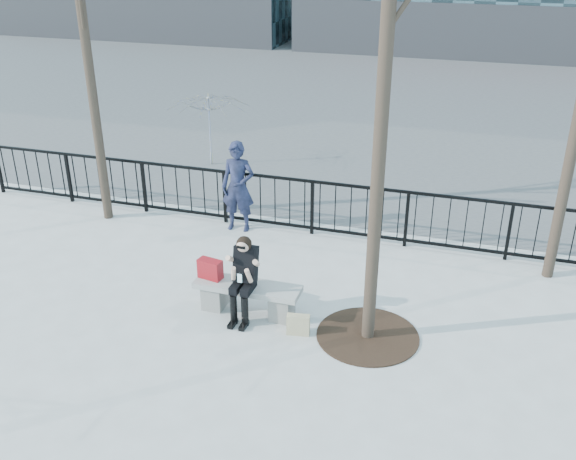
% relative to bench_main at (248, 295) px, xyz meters
% --- Properties ---
extents(ground, '(120.00, 120.00, 0.00)m').
position_rel_bench_main_xyz_m(ground, '(0.00, 0.00, -0.30)').
color(ground, '#9F9F9A').
rests_on(ground, ground).
extents(street_surface, '(60.00, 23.00, 0.01)m').
position_rel_bench_main_xyz_m(street_surface, '(0.00, 15.00, -0.30)').
color(street_surface, '#474747').
rests_on(street_surface, ground).
extents(railing, '(14.00, 0.06, 1.10)m').
position_rel_bench_main_xyz_m(railing, '(0.00, 3.00, 0.25)').
color(railing, black).
rests_on(railing, ground).
extents(tree_grate, '(1.50, 1.50, 0.02)m').
position_rel_bench_main_xyz_m(tree_grate, '(1.90, -0.10, -0.29)').
color(tree_grate, black).
rests_on(tree_grate, ground).
extents(bench_main, '(1.65, 0.46, 0.49)m').
position_rel_bench_main_xyz_m(bench_main, '(0.00, 0.00, 0.00)').
color(bench_main, slate).
rests_on(bench_main, ground).
extents(seated_woman, '(0.50, 0.64, 1.34)m').
position_rel_bench_main_xyz_m(seated_woman, '(0.00, -0.16, 0.37)').
color(seated_woman, black).
rests_on(seated_woman, ground).
extents(handbag, '(0.40, 0.24, 0.31)m').
position_rel_bench_main_xyz_m(handbag, '(-0.61, 0.02, 0.34)').
color(handbag, maroon).
rests_on(handbag, bench_main).
extents(shopping_bag, '(0.35, 0.18, 0.32)m').
position_rel_bench_main_xyz_m(shopping_bag, '(0.91, -0.34, -0.14)').
color(shopping_bag, beige).
rests_on(shopping_bag, ground).
extents(standing_man, '(0.68, 0.47, 1.78)m').
position_rel_bench_main_xyz_m(standing_man, '(-1.22, 2.78, 0.59)').
color(standing_man, black).
rests_on(standing_man, ground).
extents(vendor_umbrella, '(2.47, 2.49, 1.80)m').
position_rel_bench_main_xyz_m(vendor_umbrella, '(-3.25, 6.06, 0.60)').
color(vendor_umbrella, gold).
rests_on(vendor_umbrella, ground).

